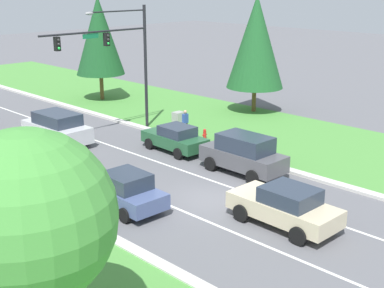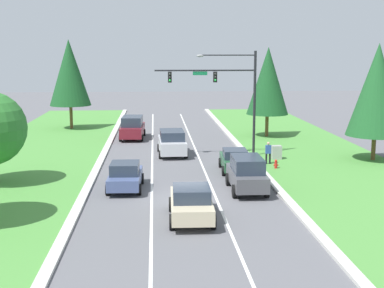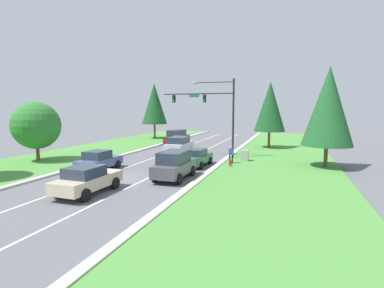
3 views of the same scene
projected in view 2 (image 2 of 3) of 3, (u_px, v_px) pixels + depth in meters
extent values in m
plane|color=#5B5B60|center=(184.00, 198.00, 29.97)|extent=(160.00, 160.00, 0.00)
cube|color=beige|center=(283.00, 195.00, 30.35)|extent=(0.50, 90.00, 0.15)
cube|color=beige|center=(82.00, 198.00, 29.57)|extent=(0.50, 90.00, 0.15)
cube|color=#4C8E3D|center=(373.00, 193.00, 30.72)|extent=(10.00, 90.00, 0.08)
cube|color=white|center=(152.00, 198.00, 29.85)|extent=(0.14, 81.00, 0.01)
cube|color=white|center=(216.00, 197.00, 30.09)|extent=(0.14, 81.00, 0.01)
cylinder|color=black|center=(254.00, 104.00, 41.13)|extent=(0.20, 0.20, 8.15)
cylinder|color=black|center=(205.00, 70.00, 40.41)|extent=(7.66, 0.12, 0.12)
cube|color=#147042|center=(200.00, 73.00, 40.42)|extent=(1.10, 0.04, 0.28)
cylinder|color=black|center=(228.00, 55.00, 40.34)|extent=(4.21, 0.09, 0.09)
ellipsoid|color=gray|center=(200.00, 56.00, 40.20)|extent=(0.56, 0.28, 0.20)
cube|color=black|center=(215.00, 77.00, 40.55)|extent=(0.28, 0.32, 0.80)
sphere|color=#2D2D2D|center=(215.00, 74.00, 40.34)|extent=(0.16, 0.16, 0.16)
sphere|color=#2D2D2D|center=(215.00, 77.00, 40.38)|extent=(0.16, 0.16, 0.16)
sphere|color=#23D647|center=(215.00, 80.00, 40.42)|extent=(0.16, 0.16, 0.16)
cube|color=black|center=(170.00, 77.00, 40.31)|extent=(0.28, 0.32, 0.80)
sphere|color=#2D2D2D|center=(170.00, 74.00, 40.11)|extent=(0.16, 0.16, 0.16)
sphere|color=#2D2D2D|center=(170.00, 77.00, 40.15)|extent=(0.16, 0.16, 0.16)
sphere|color=#23D647|center=(170.00, 80.00, 40.19)|extent=(0.16, 0.16, 0.16)
cube|color=#475684|center=(125.00, 178.00, 31.71)|extent=(1.96, 4.33, 0.67)
cube|color=#283342|center=(125.00, 168.00, 31.35)|extent=(1.70, 1.98, 0.67)
cylinder|color=black|center=(142.00, 178.00, 33.11)|extent=(0.26, 0.67, 0.66)
cylinder|color=black|center=(113.00, 179.00, 33.04)|extent=(0.26, 0.67, 0.66)
cylinder|color=black|center=(139.00, 189.00, 30.50)|extent=(0.26, 0.67, 0.66)
cylinder|color=black|center=(108.00, 190.00, 30.43)|extent=(0.26, 0.67, 0.66)
cube|color=#4C4C51|center=(247.00, 178.00, 31.29)|extent=(1.90, 4.62, 0.85)
cube|color=#283342|center=(247.00, 164.00, 31.03)|extent=(1.70, 2.77, 0.83)
cylinder|color=black|center=(257.00, 179.00, 32.82)|extent=(0.25, 0.76, 0.76)
cylinder|color=black|center=(228.00, 179.00, 32.71)|extent=(0.25, 0.76, 0.76)
cylinder|color=black|center=(267.00, 191.00, 30.01)|extent=(0.25, 0.76, 0.76)
cylinder|color=black|center=(235.00, 191.00, 29.90)|extent=(0.25, 0.76, 0.76)
cube|color=silver|center=(172.00, 145.00, 42.27)|extent=(2.16, 4.91, 0.95)
cube|color=#283342|center=(172.00, 135.00, 42.01)|extent=(1.90, 2.97, 0.70)
cylinder|color=black|center=(183.00, 147.00, 43.92)|extent=(0.26, 0.64, 0.63)
cylinder|color=black|center=(159.00, 148.00, 43.72)|extent=(0.26, 0.64, 0.63)
cylinder|color=black|center=(186.00, 154.00, 40.97)|extent=(0.26, 0.64, 0.63)
cylinder|color=black|center=(160.00, 155.00, 40.77)|extent=(0.26, 0.64, 0.63)
cube|color=maroon|center=(133.00, 130.00, 50.11)|extent=(2.23, 5.18, 0.93)
cube|color=#283342|center=(132.00, 121.00, 49.83)|extent=(1.94, 3.14, 0.87)
cylinder|color=black|center=(144.00, 133.00, 51.77)|extent=(0.27, 0.66, 0.65)
cylinder|color=black|center=(124.00, 133.00, 51.72)|extent=(0.27, 0.66, 0.65)
cylinder|color=black|center=(142.00, 138.00, 48.65)|extent=(0.27, 0.66, 0.65)
cylinder|color=black|center=(120.00, 138.00, 48.60)|extent=(0.27, 0.66, 0.65)
cube|color=#235633|center=(235.00, 162.00, 36.48)|extent=(1.90, 4.28, 0.66)
cube|color=#283342|center=(235.00, 154.00, 36.12)|extent=(1.63, 1.96, 0.57)
cylinder|color=black|center=(244.00, 163.00, 37.85)|extent=(0.27, 0.67, 0.66)
cylinder|color=black|center=(221.00, 163.00, 37.80)|extent=(0.27, 0.67, 0.66)
cylinder|color=black|center=(249.00, 171.00, 35.28)|extent=(0.27, 0.67, 0.66)
cylinder|color=black|center=(224.00, 171.00, 35.23)|extent=(0.27, 0.67, 0.66)
cube|color=beige|center=(191.00, 205.00, 25.97)|extent=(2.06, 4.68, 0.71)
cube|color=#283342|center=(191.00, 193.00, 25.58)|extent=(1.80, 2.12, 0.63)
cylinder|color=black|center=(208.00, 204.00, 27.49)|extent=(0.26, 0.75, 0.75)
cylinder|color=black|center=(171.00, 204.00, 27.40)|extent=(0.26, 0.75, 0.75)
cylinder|color=black|center=(213.00, 221.00, 24.66)|extent=(0.26, 0.75, 0.75)
cylinder|color=black|center=(172.00, 222.00, 24.57)|extent=(0.26, 0.75, 0.75)
cube|color=#9E9E99|center=(277.00, 153.00, 40.31)|extent=(0.70, 0.60, 1.10)
cylinder|color=black|center=(266.00, 159.00, 38.56)|extent=(0.14, 0.14, 0.84)
cylinder|color=black|center=(270.00, 159.00, 38.58)|extent=(0.14, 0.14, 0.84)
cube|color=#2D4C99|center=(268.00, 149.00, 38.45)|extent=(0.38, 0.22, 0.60)
sphere|color=tan|center=(268.00, 143.00, 38.37)|extent=(0.22, 0.22, 0.22)
cylinder|color=red|center=(276.00, 165.00, 37.12)|extent=(0.20, 0.20, 0.55)
sphere|color=red|center=(276.00, 161.00, 37.07)|extent=(0.18, 0.18, 0.18)
cylinder|color=red|center=(274.00, 165.00, 37.11)|extent=(0.10, 0.09, 0.09)
cylinder|color=red|center=(278.00, 165.00, 37.13)|extent=(0.10, 0.09, 0.09)
cylinder|color=brown|center=(267.00, 126.00, 50.99)|extent=(0.32, 0.32, 2.21)
cone|color=#194C23|center=(268.00, 81.00, 50.26)|extent=(3.95, 3.95, 6.31)
cylinder|color=brown|center=(373.00, 148.00, 39.92)|extent=(0.32, 0.32, 1.93)
cone|color=#1E5628|center=(377.00, 90.00, 39.18)|extent=(4.25, 4.25, 6.80)
cylinder|color=brown|center=(71.00, 117.00, 56.11)|extent=(0.32, 0.32, 2.52)
cone|color=#194C23|center=(69.00, 72.00, 55.31)|extent=(4.27, 4.27, 6.82)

